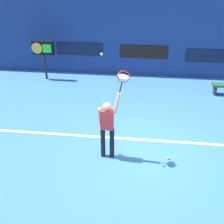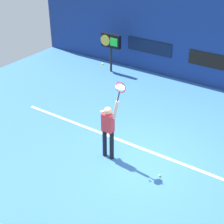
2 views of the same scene
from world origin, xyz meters
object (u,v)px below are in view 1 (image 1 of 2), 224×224
tennis_player (107,125)px  tennis_ball (102,54)px  spare_ball (168,158)px  scoreboard_clock (43,50)px  tennis_racket (123,78)px

tennis_player → tennis_ball: tennis_ball is taller
tennis_ball → spare_ball: tennis_ball is taller
tennis_ball → scoreboard_clock: size_ratio=0.04×
tennis_racket → tennis_ball: (-0.50, -0.06, 0.58)m
tennis_player → spare_ball: (1.69, 0.05, -0.98)m
tennis_player → tennis_racket: 1.43m
tennis_ball → tennis_player: bearing=32.1°
tennis_ball → scoreboard_clock: (-3.47, 5.46, -1.58)m
scoreboard_clock → spare_ball: size_ratio=25.87×
tennis_ball → scoreboard_clock: 6.66m
scoreboard_clock → spare_ball: bearing=-45.4°
tennis_player → tennis_ball: 1.95m
tennis_racket → scoreboard_clock: 6.77m
tennis_racket → scoreboard_clock: bearing=126.3°
tennis_player → spare_ball: size_ratio=29.22×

